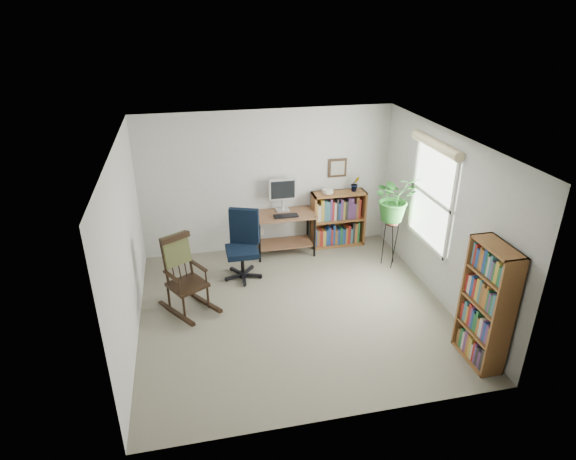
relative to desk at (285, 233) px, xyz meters
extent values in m
cube|color=slate|center=(-0.22, -1.70, -0.36)|extent=(4.20, 4.00, 0.00)
cube|color=silver|center=(-0.22, -1.70, 2.04)|extent=(4.20, 4.00, 0.00)
cube|color=#BBBAB6|center=(-0.22, 0.30, 0.84)|extent=(4.20, 0.00, 2.40)
cube|color=#BBBAB6|center=(-0.22, -3.70, 0.84)|extent=(4.20, 0.00, 2.40)
cube|color=#BBBAB6|center=(-2.32, -1.70, 0.84)|extent=(0.00, 4.00, 2.40)
cube|color=#BBBAB6|center=(1.88, -1.70, 0.84)|extent=(0.00, 4.00, 2.40)
cube|color=black|center=(0.00, -0.12, 0.38)|extent=(0.40, 0.15, 0.02)
imported|color=#276B25|center=(1.58, -0.78, 1.17)|extent=(1.69, 1.88, 1.46)
imported|color=#276B25|center=(1.26, 0.13, 0.67)|extent=(0.13, 0.24, 0.11)
camera|label=1|loc=(-1.50, -7.17, 3.52)|focal=30.00mm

